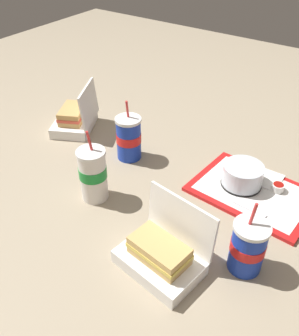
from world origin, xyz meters
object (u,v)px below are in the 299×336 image
at_px(clamshell_sandwich_back, 161,254).
at_px(soda_cup_front, 248,247).
at_px(cake_container, 242,176).
at_px(ketchup_cup, 278,187).
at_px(food_tray, 253,192).
at_px(clamshell_sandwich_right, 76,119).
at_px(soda_cup_corner, 129,138).
at_px(plastic_fork, 249,208).
at_px(soda_cup_right, 93,174).

bearing_deg(clamshell_sandwich_back, soda_cup_front, -145.46).
height_order(cake_container, ketchup_cup, cake_container).
distance_m(food_tray, cake_container, 0.06).
distance_m(clamshell_sandwich_right, soda_cup_front, 0.87).
xyz_separation_m(ketchup_cup, clamshell_sandwich_back, (0.14, 0.44, 0.02)).
xyz_separation_m(ketchup_cup, soda_cup_corner, (0.51, 0.10, 0.05)).
height_order(ketchup_cup, soda_cup_front, soda_cup_front).
distance_m(cake_container, plastic_fork, 0.12).
xyz_separation_m(clamshell_sandwich_right, soda_cup_right, (-0.34, 0.27, 0.04)).
relative_size(clamshell_sandwich_right, soda_cup_corner, 1.09).
xyz_separation_m(cake_container, soda_cup_front, (-0.14, 0.29, 0.03)).
xyz_separation_m(soda_cup_front, soda_cup_corner, (0.54, -0.22, 0.01)).
bearing_deg(clamshell_sandwich_right, food_tray, -178.02).
height_order(ketchup_cup, soda_cup_right, soda_cup_right).
bearing_deg(soda_cup_corner, food_tray, -172.17).
relative_size(food_tray, soda_cup_right, 1.68).
xyz_separation_m(soda_cup_front, soda_cup_right, (0.49, 0.01, 0.01)).
distance_m(plastic_fork, soda_cup_right, 0.48).
height_order(cake_container, clamshell_sandwich_right, clamshell_sandwich_right).
height_order(soda_cup_corner, soda_cup_right, soda_cup_right).
distance_m(soda_cup_front, soda_cup_right, 0.49).
height_order(clamshell_sandwich_right, clamshell_sandwich_back, clamshell_sandwich_right).
bearing_deg(plastic_fork, ketchup_cup, -101.56).
distance_m(cake_container, clamshell_sandwich_back, 0.41).
height_order(soda_cup_front, soda_cup_corner, soda_cup_corner).
xyz_separation_m(cake_container, ketchup_cup, (-0.11, -0.04, -0.02)).
bearing_deg(cake_container, soda_cup_front, 115.28).
xyz_separation_m(food_tray, clamshell_sandwich_right, (0.74, 0.03, 0.04)).
bearing_deg(soda_cup_corner, plastic_fork, 176.72).
relative_size(food_tray, cake_container, 3.00).
relative_size(cake_container, soda_cup_corner, 0.60).
height_order(food_tray, soda_cup_right, soda_cup_right).
xyz_separation_m(cake_container, clamshell_sandwich_right, (0.69, 0.03, -0.00)).
bearing_deg(soda_cup_front, food_tray, -72.35).
distance_m(ketchup_cup, plastic_fork, 0.14).
bearing_deg(clamshell_sandwich_right, soda_cup_right, 141.51).
relative_size(soda_cup_front, soda_cup_corner, 0.95).
bearing_deg(soda_cup_corner, soda_cup_right, 100.72).
distance_m(clamshell_sandwich_back, soda_cup_front, 0.21).
xyz_separation_m(ketchup_cup, soda_cup_front, (-0.03, 0.33, 0.05)).
bearing_deg(soda_cup_corner, clamshell_sandwich_right, -6.91).
height_order(cake_container, clamshell_sandwich_back, clamshell_sandwich_back).
bearing_deg(plastic_fork, clamshell_sandwich_right, 0.25).
bearing_deg(food_tray, soda_cup_right, 36.27).
relative_size(clamshell_sandwich_back, soda_cup_corner, 1.05).
relative_size(soda_cup_front, soda_cup_right, 0.89).
bearing_deg(clamshell_sandwich_back, ketchup_cup, -107.85).
distance_m(clamshell_sandwich_right, clamshell_sandwich_back, 0.76).
distance_m(cake_container, soda_cup_front, 0.32).
height_order(ketchup_cup, plastic_fork, ketchup_cup).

